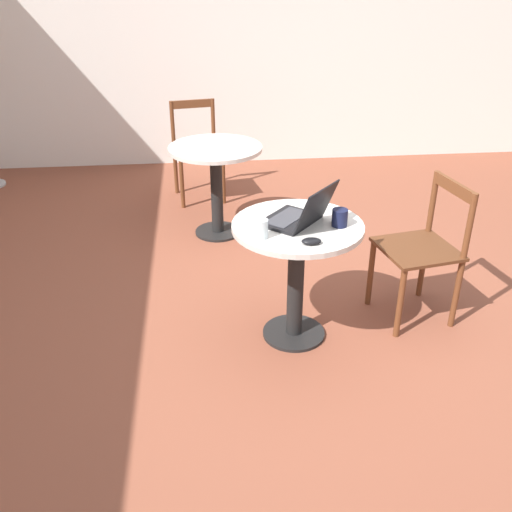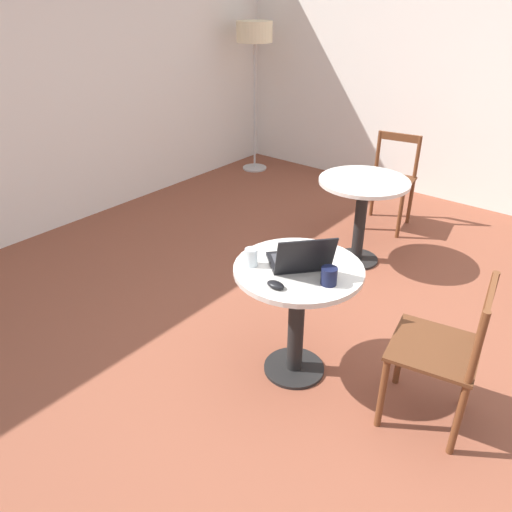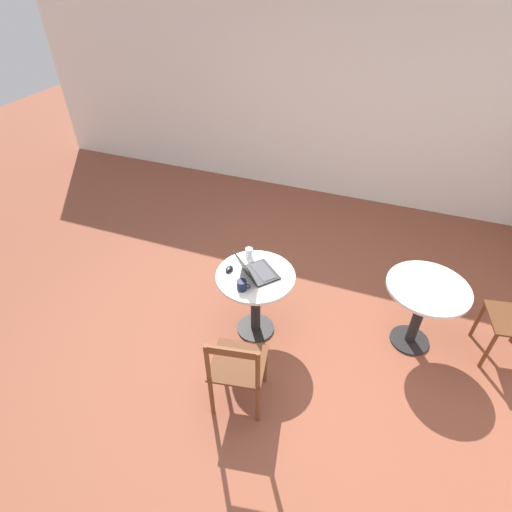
% 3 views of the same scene
% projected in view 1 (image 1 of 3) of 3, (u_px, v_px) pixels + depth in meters
% --- Properties ---
extents(ground_plane, '(16.00, 16.00, 0.00)m').
position_uv_depth(ground_plane, '(333.00, 324.00, 3.48)').
color(ground_plane, brown).
extents(wall_side, '(0.06, 9.40, 2.70)m').
position_uv_depth(wall_side, '(270.00, 29.00, 5.70)').
color(wall_side, white).
rests_on(wall_side, ground_plane).
extents(cafe_table_near, '(0.72, 0.72, 0.72)m').
position_uv_depth(cafe_table_near, '(297.00, 254.00, 3.14)').
color(cafe_table_near, black).
rests_on(cafe_table_near, ground_plane).
extents(cafe_table_mid, '(0.72, 0.72, 0.72)m').
position_uv_depth(cafe_table_mid, '(216.00, 169.00, 4.39)').
color(cafe_table_mid, black).
rests_on(cafe_table_mid, ground_plane).
extents(chair_near_front, '(0.49, 0.49, 0.86)m').
position_uv_depth(chair_near_front, '(423.00, 250.00, 3.39)').
color(chair_near_front, brown).
rests_on(chair_near_front, ground_plane).
extents(chair_mid_right, '(0.49, 0.49, 0.86)m').
position_uv_depth(chair_mid_right, '(197.00, 150.00, 5.14)').
color(chair_mid_right, brown).
rests_on(chair_mid_right, ground_plane).
extents(laptop, '(0.45, 0.45, 0.24)m').
position_uv_depth(laptop, '(298.00, 215.00, 3.04)').
color(laptop, black).
rests_on(laptop, cafe_table_near).
extents(mouse, '(0.06, 0.10, 0.03)m').
position_uv_depth(mouse, '(311.00, 241.00, 2.84)').
color(mouse, black).
rests_on(mouse, cafe_table_near).
extents(mug, '(0.12, 0.08, 0.09)m').
position_uv_depth(mug, '(340.00, 217.00, 3.02)').
color(mug, '#141938').
rests_on(mug, cafe_table_near).
extents(drinking_glass, '(0.07, 0.07, 0.10)m').
position_uv_depth(drinking_glass, '(261.00, 229.00, 2.89)').
color(drinking_glass, silver).
rests_on(drinking_glass, cafe_table_near).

